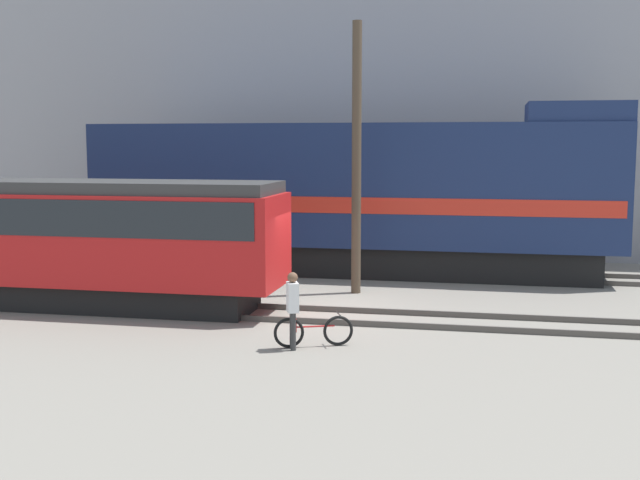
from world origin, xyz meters
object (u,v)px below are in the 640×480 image
utility_pole_right (357,159)px  freight_locomotive (354,195)px  person (293,303)px  bicycle (314,331)px  streetcar (43,234)px

utility_pole_right → freight_locomotive: bearing=100.4°
freight_locomotive → person: (0.37, -9.93, -1.58)m
bicycle → person: (-0.38, -0.30, 0.66)m
streetcar → bicycle: (7.86, -2.78, -1.56)m
freight_locomotive → utility_pole_right: utility_pole_right is taller
streetcar → bicycle: 8.48m
person → utility_pole_right: bearing=87.7°
freight_locomotive → bicycle: freight_locomotive is taller
person → freight_locomotive: bearing=92.1°
streetcar → person: (7.48, -3.08, -0.91)m
freight_locomotive → bicycle: 9.91m
freight_locomotive → bicycle: (0.75, -9.63, -2.24)m
freight_locomotive → person: freight_locomotive is taller
utility_pole_right → bicycle: bearing=-88.9°
streetcar → person: bearing=-22.4°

